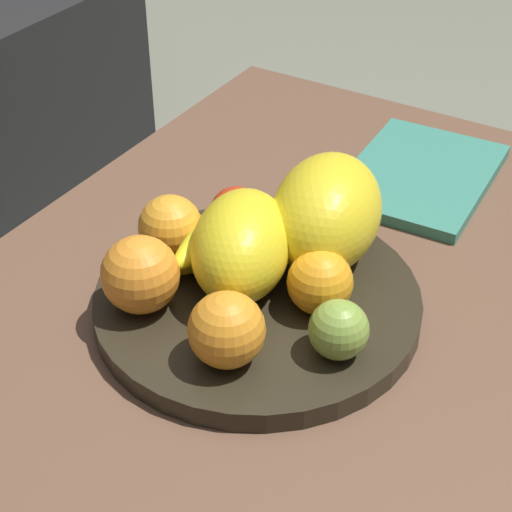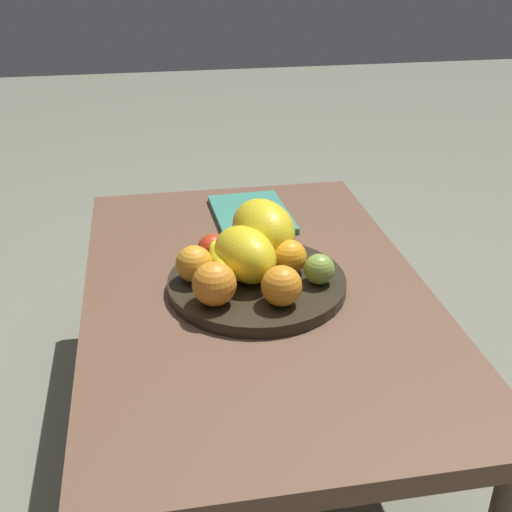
# 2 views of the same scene
# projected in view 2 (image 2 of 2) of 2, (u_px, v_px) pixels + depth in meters

# --- Properties ---
(ground_plane) EXTENTS (8.00, 8.00, 0.00)m
(ground_plane) POSITION_uv_depth(u_px,v_px,m) (256.00, 431.00, 1.51)
(ground_plane) COLOR slate
(coffee_table) EXTENTS (1.08, 0.69, 0.39)m
(coffee_table) POSITION_uv_depth(u_px,v_px,m) (256.00, 303.00, 1.35)
(coffee_table) COLOR brown
(coffee_table) RESTS_ON ground_plane
(fruit_bowl) EXTENTS (0.36, 0.36, 0.03)m
(fruit_bowl) POSITION_uv_depth(u_px,v_px,m) (256.00, 283.00, 1.31)
(fruit_bowl) COLOR black
(fruit_bowl) RESTS_ON coffee_table
(melon_large_front) EXTENTS (0.19, 0.16, 0.11)m
(melon_large_front) POSITION_uv_depth(u_px,v_px,m) (245.00, 254.00, 1.28)
(melon_large_front) COLOR yellow
(melon_large_front) RESTS_ON fruit_bowl
(melon_smaller_beside) EXTENTS (0.20, 0.16, 0.12)m
(melon_smaller_beside) POSITION_uv_depth(u_px,v_px,m) (263.00, 229.00, 1.37)
(melon_smaller_beside) COLOR yellow
(melon_smaller_beside) RESTS_ON fruit_bowl
(orange_front) EXTENTS (0.08, 0.08, 0.08)m
(orange_front) POSITION_uv_depth(u_px,v_px,m) (214.00, 284.00, 1.20)
(orange_front) COLOR orange
(orange_front) RESTS_ON fruit_bowl
(orange_left) EXTENTS (0.08, 0.08, 0.08)m
(orange_left) POSITION_uv_depth(u_px,v_px,m) (282.00, 286.00, 1.20)
(orange_left) COLOR orange
(orange_left) RESTS_ON fruit_bowl
(orange_right) EXTENTS (0.07, 0.07, 0.07)m
(orange_right) POSITION_uv_depth(u_px,v_px,m) (289.00, 256.00, 1.32)
(orange_right) COLOR orange
(orange_right) RESTS_ON fruit_bowl
(orange_back) EXTENTS (0.07, 0.07, 0.07)m
(orange_back) POSITION_uv_depth(u_px,v_px,m) (194.00, 263.00, 1.29)
(orange_back) COLOR orange
(orange_back) RESTS_ON fruit_bowl
(apple_front) EXTENTS (0.06, 0.06, 0.06)m
(apple_front) POSITION_uv_depth(u_px,v_px,m) (319.00, 269.00, 1.28)
(apple_front) COLOR #7FA13E
(apple_front) RESTS_ON fruit_bowl
(apple_left) EXTENTS (0.06, 0.06, 0.06)m
(apple_left) POSITION_uv_depth(u_px,v_px,m) (212.00, 249.00, 1.35)
(apple_left) COLOR red
(apple_left) RESTS_ON fruit_bowl
(banana_bunch) EXTENTS (0.17, 0.11, 0.06)m
(banana_bunch) POSITION_uv_depth(u_px,v_px,m) (225.00, 263.00, 1.31)
(banana_bunch) COLOR yellow
(banana_bunch) RESTS_ON fruit_bowl
(magazine) EXTENTS (0.26, 0.19, 0.02)m
(magazine) POSITION_uv_depth(u_px,v_px,m) (251.00, 214.00, 1.63)
(magazine) COLOR #38816D
(magazine) RESTS_ON coffee_table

